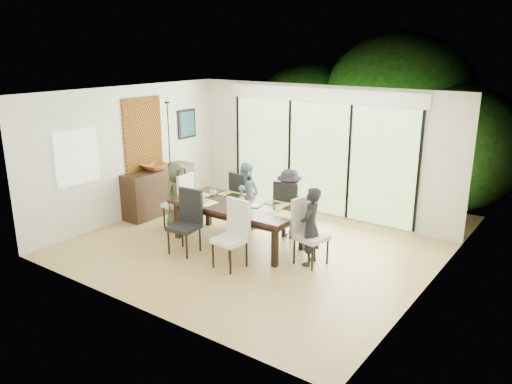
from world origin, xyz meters
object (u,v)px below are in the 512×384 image
Objects in this scene: chair_far_left at (246,199)px; person_right_end at (311,226)px; chair_far_right at (289,208)px; chair_near_right at (229,235)px; person_far_right at (289,203)px; cup_c at (279,208)px; laptop at (198,196)px; person_far_left at (246,194)px; bowl at (155,167)px; cup_a at (213,193)px; person_left_end at (178,195)px; table_top at (238,205)px; vase at (242,200)px; chair_left_end at (177,200)px; chair_right_end at (311,232)px; cup_b at (241,204)px; sideboard at (160,191)px; chair_near_left at (184,222)px.

chair_far_left is 2.11m from person_right_end.
chair_near_right is at bearing 77.61° from chair_far_right.
person_far_right reaches higher than cup_c.
person_right_end is at bearing 0.41° from laptop.
person_far_left is at bearing -9.58° from chair_far_right.
chair_far_left is at bearing 149.04° from cup_c.
chair_near_right is at bearing -22.12° from bowl.
chair_far_left is 8.87× the size of cup_a.
person_left_end is 10.40× the size of cup_a.
table_top is 20.00× the size of vase.
chair_right_end is at bearing 84.27° from chair_left_end.
cup_b is 0.06× the size of sideboard.
chair_right_end reaches higher than cup_a.
sideboard is (-1.60, 0.53, -0.29)m from laptop.
person_far_right is at bearing 59.60° from chair_right_end.
person_right_end reaches higher than chair_left_end.
person_left_end is at bearing 12.00° from chair_far_right.
chair_far_left is at bearing -10.72° from chair_far_right.
cup_c is at bearing 3.81° from vase.
chair_far_right is at bearing 173.75° from person_far_left.
cup_a is at bearing 94.89° from chair_left_end.
chair_near_left is 0.85× the size of person_left_end.
chair_left_end is 3.33× the size of laptop.
chair_near_left is (-0.50, -0.87, -0.17)m from table_top.
person_right_end is at bearing -8.37° from cup_c.
table_top is 19.35× the size of cup_c.
laptop is (-1.35, 0.77, 0.21)m from chair_near_right.
vase is (0.55, 0.92, 0.26)m from chair_near_left.
chair_left_end reaches higher than cup_b.
chair_right_end reaches higher than table_top.
person_left_end reaches higher than cup_b.
vase is 2.55m from sideboard.
person_far_right reaches higher than sideboard.
person_far_left is 2.09m from bowl.
cup_c is at bearing -4.01° from bowl.
cup_b is at bearing -95.37° from person_right_end.
table_top is 2.18× the size of chair_far_right.
chair_far_right is at bearing 32.11° from laptop.
table_top is 7.27× the size of laptop.
chair_far_right is at bearing 8.03° from sideboard.
cup_a is at bearing 96.84° from chair_right_end.
chair_far_right and chair_near_right have the same top height.
person_far_left is at bearing -122.94° from person_right_end.
chair_near_left is at bearing -75.95° from person_right_end.
chair_far_right is at bearing -100.98° from person_far_right.
bowl is at bearing -90.00° from sideboard.
chair_near_right is 9.17× the size of vase.
chair_far_right is 8.87× the size of cup_c.
chair_right_end is 1.27m from person_far_right.
chair_near_left is at bearing 99.98° from chair_far_left.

